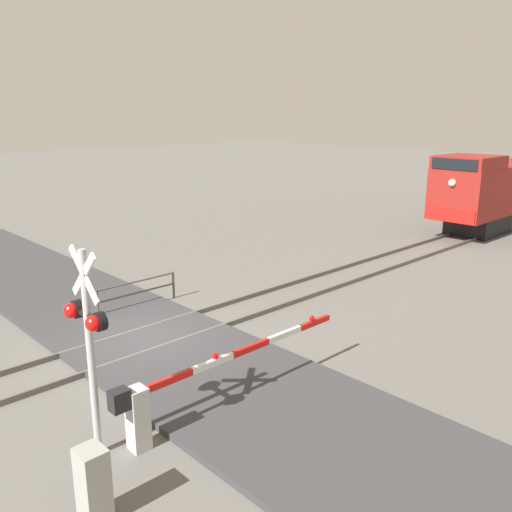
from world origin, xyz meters
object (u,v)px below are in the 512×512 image
locomotive (510,187)px  guard_railing (137,290)px  utility_cabinet (93,485)px  crossing_signal (88,331)px  crossing_gate (172,393)px

locomotive → guard_railing: bearing=-96.4°
locomotive → utility_cabinet: 29.08m
utility_cabinet → crossing_signal: bearing=151.6°
locomotive → crossing_signal: locomotive is taller
crossing_signal → crossing_gate: bearing=74.8°
crossing_gate → guard_railing: bearing=153.9°
crossing_signal → guard_railing: bearing=143.1°
guard_railing → utility_cabinet: bearing=-35.3°
crossing_gate → utility_cabinet: 2.58m
crossing_signal → crossing_gate: (0.40, 1.45, -1.62)m
locomotive → guard_railing: locomotive is taller
utility_cabinet → guard_railing: 9.66m
locomotive → crossing_gate: bearing=-81.0°
locomotive → guard_railing: size_ratio=5.01×
crossing_signal → crossing_gate: size_ratio=0.65×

